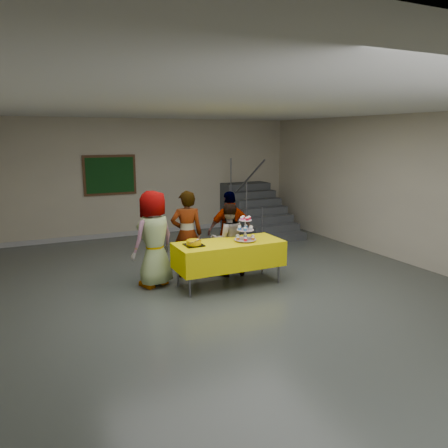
{
  "coord_description": "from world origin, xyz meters",
  "views": [
    {
      "loc": [
        -3.06,
        -6.14,
        2.57
      ],
      "look_at": [
        0.13,
        0.64,
        1.05
      ],
      "focal_mm": 35.0,
      "sensor_mm": 36.0,
      "label": 1
    }
  ],
  "objects_px": {
    "schoolchild_b": "(187,234)",
    "schoolchild_d": "(230,231)",
    "schoolchild_c": "(228,240)",
    "cupcake_stand": "(245,231)",
    "noticeboard": "(110,175)",
    "bear_cake": "(194,242)",
    "bake_table": "(229,254)",
    "schoolchild_a": "(154,239)",
    "staircase": "(255,213)"
  },
  "relations": [
    {
      "from": "cupcake_stand",
      "to": "bear_cake",
      "type": "relative_size",
      "value": 1.24
    },
    {
      "from": "schoolchild_a",
      "to": "schoolchild_b",
      "type": "xyz_separation_m",
      "value": [
        0.7,
        0.25,
        -0.03
      ]
    },
    {
      "from": "schoolchild_b",
      "to": "noticeboard",
      "type": "distance_m",
      "value": 3.89
    },
    {
      "from": "schoolchild_c",
      "to": "schoolchild_d",
      "type": "distance_m",
      "value": 0.35
    },
    {
      "from": "bake_table",
      "to": "schoolchild_a",
      "type": "height_order",
      "value": "schoolchild_a"
    },
    {
      "from": "cupcake_stand",
      "to": "noticeboard",
      "type": "height_order",
      "value": "noticeboard"
    },
    {
      "from": "schoolchild_b",
      "to": "schoolchild_c",
      "type": "xyz_separation_m",
      "value": [
        0.71,
        -0.27,
        -0.12
      ]
    },
    {
      "from": "schoolchild_c",
      "to": "noticeboard",
      "type": "relative_size",
      "value": 1.04
    },
    {
      "from": "bake_table",
      "to": "staircase",
      "type": "bearing_deg",
      "value": 55.1
    },
    {
      "from": "cupcake_stand",
      "to": "schoolchild_a",
      "type": "relative_size",
      "value": 0.27
    },
    {
      "from": "cupcake_stand",
      "to": "bear_cake",
      "type": "height_order",
      "value": "cupcake_stand"
    },
    {
      "from": "cupcake_stand",
      "to": "noticeboard",
      "type": "relative_size",
      "value": 0.34
    },
    {
      "from": "cupcake_stand",
      "to": "schoolchild_d",
      "type": "bearing_deg",
      "value": 81.35
    },
    {
      "from": "schoolchild_d",
      "to": "schoolchild_c",
      "type": "bearing_deg",
      "value": 63.61
    },
    {
      "from": "bake_table",
      "to": "schoolchild_c",
      "type": "xyz_separation_m",
      "value": [
        0.23,
        0.5,
        0.12
      ]
    },
    {
      "from": "bear_cake",
      "to": "schoolchild_c",
      "type": "relative_size",
      "value": 0.26
    },
    {
      "from": "schoolchild_a",
      "to": "noticeboard",
      "type": "bearing_deg",
      "value": -114.45
    },
    {
      "from": "bear_cake",
      "to": "schoolchild_b",
      "type": "relative_size",
      "value": 0.22
    },
    {
      "from": "bear_cake",
      "to": "noticeboard",
      "type": "distance_m",
      "value": 4.59
    },
    {
      "from": "bake_table",
      "to": "schoolchild_b",
      "type": "xyz_separation_m",
      "value": [
        -0.49,
        0.77,
        0.25
      ]
    },
    {
      "from": "cupcake_stand",
      "to": "schoolchild_c",
      "type": "distance_m",
      "value": 0.63
    },
    {
      "from": "bake_table",
      "to": "schoolchild_b",
      "type": "height_order",
      "value": "schoolchild_b"
    },
    {
      "from": "schoolchild_a",
      "to": "cupcake_stand",
      "type": "bearing_deg",
      "value": 135.02
    },
    {
      "from": "schoolchild_a",
      "to": "schoolchild_c",
      "type": "xyz_separation_m",
      "value": [
        1.41,
        -0.01,
        -0.16
      ]
    },
    {
      "from": "schoolchild_d",
      "to": "noticeboard",
      "type": "relative_size",
      "value": 1.18
    },
    {
      "from": "bake_table",
      "to": "schoolchild_a",
      "type": "xyz_separation_m",
      "value": [
        -1.18,
        0.51,
        0.28
      ]
    },
    {
      "from": "noticeboard",
      "to": "bake_table",
      "type": "bearing_deg",
      "value": -76.06
    },
    {
      "from": "bake_table",
      "to": "cupcake_stand",
      "type": "relative_size",
      "value": 4.22
    },
    {
      "from": "noticeboard",
      "to": "schoolchild_c",
      "type": "bearing_deg",
      "value": -71.46
    },
    {
      "from": "schoolchild_d",
      "to": "staircase",
      "type": "bearing_deg",
      "value": -119.47
    },
    {
      "from": "schoolchild_c",
      "to": "schoolchild_d",
      "type": "relative_size",
      "value": 0.88
    },
    {
      "from": "schoolchild_c",
      "to": "noticeboard",
      "type": "distance_m",
      "value": 4.34
    },
    {
      "from": "schoolchild_b",
      "to": "noticeboard",
      "type": "height_order",
      "value": "noticeboard"
    },
    {
      "from": "schoolchild_b",
      "to": "schoolchild_d",
      "type": "relative_size",
      "value": 1.04
    },
    {
      "from": "schoolchild_d",
      "to": "schoolchild_b",
      "type": "bearing_deg",
      "value": 8.32
    },
    {
      "from": "schoolchild_b",
      "to": "cupcake_stand",
      "type": "bearing_deg",
      "value": 145.35
    },
    {
      "from": "cupcake_stand",
      "to": "schoolchild_c",
      "type": "height_order",
      "value": "schoolchild_c"
    },
    {
      "from": "bake_table",
      "to": "schoolchild_a",
      "type": "bearing_deg",
      "value": 156.49
    },
    {
      "from": "cupcake_stand",
      "to": "schoolchild_c",
      "type": "bearing_deg",
      "value": 96.0
    },
    {
      "from": "bear_cake",
      "to": "bake_table",
      "type": "bearing_deg",
      "value": -1.98
    },
    {
      "from": "bear_cake",
      "to": "noticeboard",
      "type": "xyz_separation_m",
      "value": [
        -0.48,
        4.5,
        0.77
      ]
    },
    {
      "from": "bake_table",
      "to": "noticeboard",
      "type": "relative_size",
      "value": 1.45
    },
    {
      "from": "schoolchild_c",
      "to": "schoolchild_d",
      "type": "xyz_separation_m",
      "value": [
        0.19,
        0.28,
        0.09
      ]
    },
    {
      "from": "bake_table",
      "to": "cupcake_stand",
      "type": "xyz_separation_m",
      "value": [
        0.28,
        -0.06,
        0.39
      ]
    },
    {
      "from": "bake_table",
      "to": "staircase",
      "type": "xyz_separation_m",
      "value": [
        2.57,
        3.68,
        -0.07
      ]
    },
    {
      "from": "bake_table",
      "to": "schoolchild_b",
      "type": "relative_size",
      "value": 1.17
    },
    {
      "from": "schoolchild_d",
      "to": "staircase",
      "type": "xyz_separation_m",
      "value": [
        2.16,
        2.9,
        -0.28
      ]
    },
    {
      "from": "staircase",
      "to": "noticeboard",
      "type": "bearing_deg",
      "value": 167.24
    },
    {
      "from": "bake_table",
      "to": "staircase",
      "type": "distance_m",
      "value": 4.49
    },
    {
      "from": "schoolchild_b",
      "to": "schoolchild_d",
      "type": "distance_m",
      "value": 0.9
    }
  ]
}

